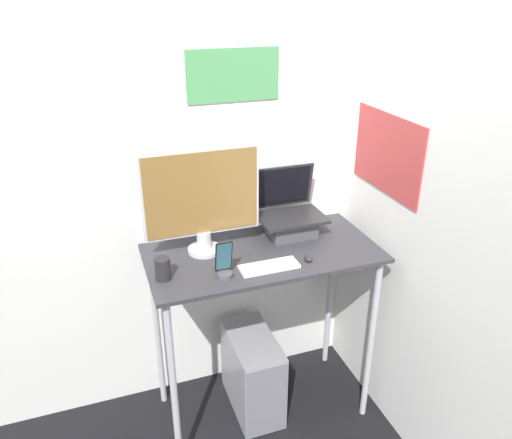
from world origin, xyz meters
name	(u,v)px	position (x,y,z in m)	size (l,w,h in m)	color
wall_back	(239,174)	(0.00, 0.66, 1.30)	(6.00, 0.06, 2.60)	white
wall_side_right	(418,204)	(0.66, 0.00, 1.30)	(0.06, 6.00, 2.60)	white
desk	(263,276)	(0.00, 0.29, 0.88)	(1.15, 0.57, 1.02)	#333338
laptop	(290,218)	(0.20, 0.42, 1.11)	(0.34, 0.28, 0.34)	#4C4C51
monitor	(202,202)	(-0.27, 0.38, 1.29)	(0.57, 0.16, 0.52)	silver
keyboard	(269,266)	(-0.03, 0.13, 1.03)	(0.28, 0.10, 0.02)	white
mouse	(308,258)	(0.17, 0.13, 1.04)	(0.04, 0.06, 0.03)	#262626
cell_phone	(224,265)	(-0.24, 0.12, 1.08)	(0.08, 0.07, 0.18)	#4C4C51
computer_tower	(253,373)	(-0.05, 0.31, 0.24)	(0.24, 0.47, 0.47)	gray
mug	(163,269)	(-0.51, 0.19, 1.08)	(0.07, 0.07, 0.10)	#262628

